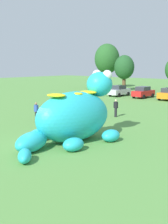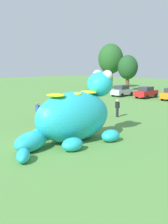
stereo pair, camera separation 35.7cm
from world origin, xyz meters
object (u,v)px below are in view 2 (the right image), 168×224
at_px(spectator_mid_field, 117,108).
at_px(car_red, 146,92).
at_px(giant_inflatable_creature, 74,116).
at_px(spectator_near_inflatable, 38,112).
at_px(car_silver, 122,91).

bearing_deg(spectator_mid_field, car_red, 112.62).
bearing_deg(car_red, spectator_mid_field, -67.38).
relative_size(giant_inflatable_creature, spectator_near_inflatable, 5.36).
distance_m(car_red, spectator_near_inflatable, 22.63).
xyz_separation_m(car_red, spectator_near_inflatable, (2.69, -22.47, -0.01)).
xyz_separation_m(spectator_near_inflatable, spectator_mid_field, (3.92, 6.59, 0.00)).
bearing_deg(spectator_mid_field, giant_inflatable_creature, -69.95).
bearing_deg(car_silver, car_red, 6.80).
distance_m(giant_inflatable_creature, spectator_mid_field, 9.85).
xyz_separation_m(car_silver, spectator_mid_field, (10.71, -15.39, -0.01)).
bearing_deg(spectator_near_inflatable, spectator_mid_field, 59.26).
distance_m(giant_inflatable_creature, spectator_near_inflatable, 7.79).
bearing_deg(spectator_mid_field, car_silver, 124.84).
xyz_separation_m(giant_inflatable_creature, spectator_near_inflatable, (-7.28, 2.62, -0.86)).
height_order(car_silver, spectator_near_inflatable, car_silver).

